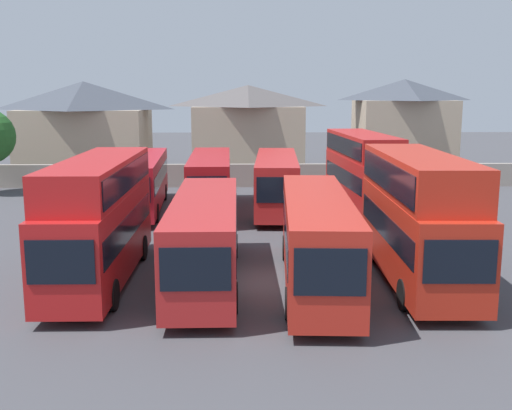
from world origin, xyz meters
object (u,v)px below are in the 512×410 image
bus_4 (418,211)px  bus_2 (205,235)px  bus_5 (141,180)px  house_terrace_left (85,127)px  bus_7 (277,180)px  bus_8 (362,168)px  bus_1 (99,214)px  bus_3 (317,235)px  bus_6 (210,180)px  house_terrace_centre (248,128)px  house_terrace_right (403,126)px

bus_4 → bus_2: bearing=-89.2°
bus_5 → house_terrace_left: house_terrace_left is taller
bus_2 → bus_7: 14.99m
bus_7 → bus_8: (5.33, -0.25, 0.77)m
bus_1 → house_terrace_left: house_terrace_left is taller
bus_2 → bus_5: bus_5 is taller
bus_4 → house_terrace_left: bearing=-145.8°
bus_4 → bus_8: bus_4 is taller
bus_3 → bus_8: (4.63, 14.81, 0.73)m
bus_3 → bus_6: size_ratio=1.07×
bus_6 → house_terrace_left: size_ratio=0.99×
house_terrace_centre → bus_4: bearing=-79.4°
bus_6 → house_terrace_left: house_terrace_left is taller
house_terrace_centre → house_terrace_right: bearing=-5.2°
bus_5 → house_terrace_left: 19.26m
house_terrace_centre → bus_1: bearing=-100.6°
house_terrace_centre → house_terrace_right: size_ratio=1.20×
bus_4 → bus_5: bus_4 is taller
bus_4 → house_terrace_left: (-20.92, 32.52, 1.38)m
house_terrace_left → house_terrace_centre: size_ratio=1.10×
bus_1 → house_terrace_right: size_ratio=1.23×
bus_2 → bus_8: (8.95, 14.29, 0.82)m
house_terrace_left → house_terrace_centre: 14.68m
bus_5 → bus_3: bearing=27.6°
bus_8 → bus_4: bearing=-5.9°
house_terrace_right → bus_2: bearing=-116.5°
bus_2 → bus_6: bus_6 is taller
bus_2 → house_terrace_right: house_terrace_right is taller
bus_3 → bus_7: bus_3 is taller
bus_2 → bus_4: 8.39m
bus_5 → house_terrace_left: (-7.70, 17.51, 2.27)m
bus_1 → house_terrace_centre: 33.87m
bus_5 → house_terrace_centre: 19.95m
house_terrace_left → house_terrace_right: bearing=-0.4°
bus_3 → bus_5: bearing=-146.0°
bus_7 → house_terrace_right: (12.44, 17.67, 2.33)m
bus_4 → bus_3: bearing=-82.4°
bus_6 → bus_8: size_ratio=1.06×
bus_2 → house_terrace_left: (-12.59, 32.42, 2.30)m
bus_7 → bus_8: size_ratio=1.09×
bus_3 → house_terrace_left: 37.10m
bus_2 → bus_3: size_ratio=0.96×
house_terrace_left → bus_1: bearing=-75.3°
bus_1 → bus_7: bearing=151.6°
bus_7 → house_terrace_centre: 19.14m
bus_3 → house_terrace_centre: bearing=-173.1°
bus_5 → house_terrace_right: bearing=126.3°
bus_2 → house_terrace_centre: size_ratio=1.12×
house_terrace_left → house_terrace_right: 28.65m
bus_4 → bus_7: 15.40m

